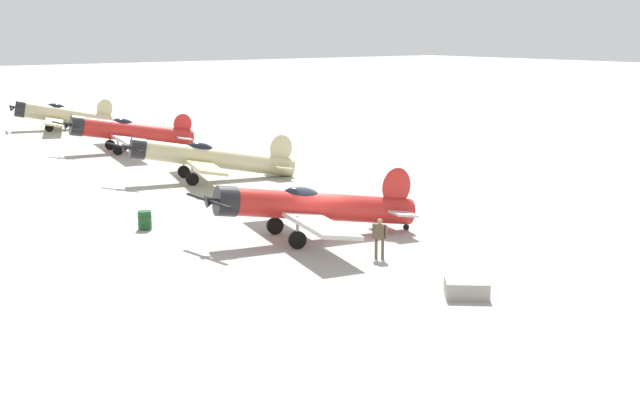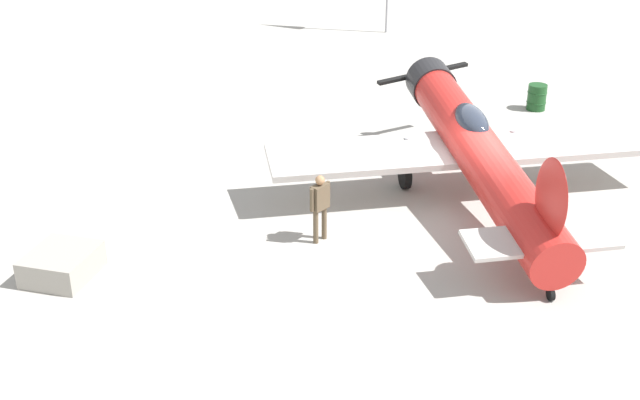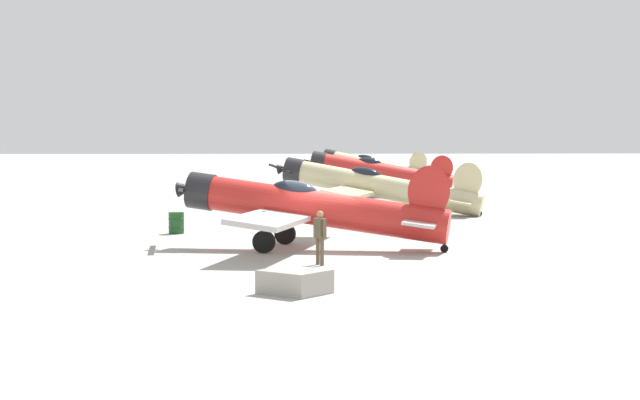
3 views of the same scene
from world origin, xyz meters
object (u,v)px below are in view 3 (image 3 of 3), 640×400
equipment_crate (295,282)px  airplane_outer_stand (370,168)px  airplane_mid_apron (375,186)px  airplane_foreground (306,207)px  fuel_drum (176,223)px  ground_crew_mechanic (320,232)px  airplane_far_line (376,174)px

equipment_crate → airplane_outer_stand: bearing=172.4°
airplane_mid_apron → equipment_crate: bearing=98.0°
airplane_foreground → airplane_mid_apron: bearing=-89.1°
fuel_drum → ground_crew_mechanic: bearing=26.4°
airplane_far_line → ground_crew_mechanic: (36.91, -5.70, -0.50)m
equipment_crate → fuel_drum: fuel_drum is taller
airplane_far_line → fuel_drum: bearing=80.0°
equipment_crate → fuel_drum: bearing=-165.2°
airplane_outer_stand → fuel_drum: size_ratio=14.31×
fuel_drum → airplane_foreground: bearing=39.3°
airplane_mid_apron → fuel_drum: 14.10m
airplane_mid_apron → airplane_outer_stand: (-33.74, 3.15, -0.08)m
ground_crew_mechanic → fuel_drum: size_ratio=1.92×
airplane_mid_apron → fuel_drum: (10.37, -9.50, -1.02)m
airplane_foreground → airplane_mid_apron: size_ratio=0.97×
airplane_mid_apron → fuel_drum: size_ratio=12.35×
airplane_mid_apron → ground_crew_mechanic: size_ratio=6.43×
airplane_foreground → airplane_mid_apron: 17.30m
airplane_outer_stand → ground_crew_mechanic: size_ratio=7.45×
ground_crew_mechanic → fuel_drum: 12.32m
airplane_outer_stand → equipment_crate: 61.66m
airplane_mid_apron → equipment_crate: airplane_mid_apron is taller
airplane_far_line → airplane_outer_stand: (-18.22, 1.47, -0.16)m
airplane_mid_apron → equipment_crate: 27.84m
airplane_far_line → equipment_crate: airplane_far_line is taller
airplane_foreground → equipment_crate: airplane_foreground is taller
airplane_mid_apron → airplane_far_line: airplane_far_line is taller
airplane_foreground → fuel_drum: airplane_foreground is taller
airplane_foreground → equipment_crate: bearing=101.3°
airplane_far_line → fuel_drum: 28.23m
equipment_crate → fuel_drum: size_ratio=2.30×
fuel_drum → equipment_crate: bearing=14.8°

